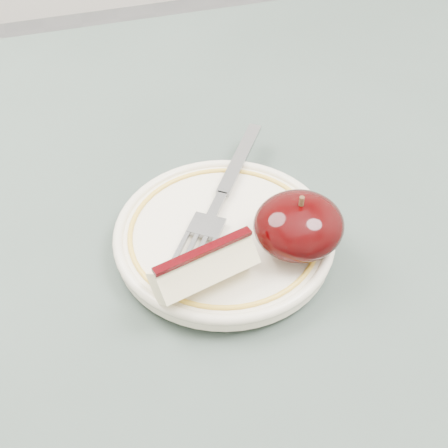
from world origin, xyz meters
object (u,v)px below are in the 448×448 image
object	(u,v)px
apple_half	(299,225)
table	(235,343)
plate	(224,236)
fork	(222,195)

from	to	relation	value
apple_half	table	bearing A→B (deg)	-169.83
table	apple_half	size ratio (longest dim) A/B	12.46
table	plate	xyz separation A→B (m)	(0.00, 0.04, 0.10)
table	plate	world-z (taller)	plate
plate	fork	world-z (taller)	fork
plate	fork	distance (m)	0.04
table	apple_half	bearing A→B (deg)	10.17
apple_half	fork	world-z (taller)	apple_half
table	fork	distance (m)	0.14
plate	apple_half	world-z (taller)	apple_half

